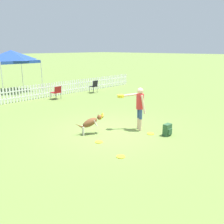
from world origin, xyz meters
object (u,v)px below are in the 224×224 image
Objects in this scene: leaping_dog at (91,122)px; backpack_on_grass at (167,130)px; handler_person at (138,104)px; canopy_tent_main at (11,57)px; folding_chair_center at (94,85)px; frisbee_near_handler at (99,142)px; frisbee_midfield at (121,157)px; frisbee_near_dog at (151,134)px; folding_chair_blue_left at (57,92)px.

leaping_dog is 2.28× the size of backpack_on_grass.
canopy_tent_main is (0.86, 11.82, 1.44)m from handler_person.
folding_chair_center is (4.16, 8.31, 0.32)m from backpack_on_grass.
canopy_tent_main reaches higher than backpack_on_grass.
frisbee_near_handler is (-1.95, 0.14, -1.02)m from handler_person.
frisbee_near_handler and frisbee_midfield have the same top height.
frisbee_near_dog is 7.97m from folding_chair_blue_left.
folding_chair_blue_left reaches higher than frisbee_near_handler.
folding_chair_blue_left is (1.09, 8.37, 0.27)m from backpack_on_grass.
frisbee_near_handler is 7.77m from folding_chair_blue_left.
frisbee_near_handler is at bearing -103.53° from canopy_tent_main.
canopy_tent_main is at bearing -89.05° from folding_chair_blue_left.
handler_person is 8.38m from folding_chair_center.
handler_person is 3.79× the size of backpack_on_grass.
folding_chair_blue_left is at bearing -84.73° from canopy_tent_main.
backpack_on_grass is at bearing 71.47° from leaping_dog.
folding_chair_center is (3.08, -0.05, 0.05)m from folding_chair_blue_left.
handler_person is 7.32m from folding_chair_blue_left.
canopy_tent_main is at bearing 85.70° from frisbee_near_dog.
frisbee_midfield is (-2.32, -1.15, -1.02)m from handler_person.
frisbee_near_dog is 2.30m from frisbee_midfield.
frisbee_near_handler is 2.53m from backpack_on_grass.
frisbee_near_handler is at bearing 157.10° from frisbee_near_dog.
handler_person is 2.02× the size of folding_chair_blue_left.
frisbee_midfield is 10.66m from folding_chair_center.
frisbee_near_handler is at bearing 48.25° from folding_chair_center.
handler_person is 2.78m from frisbee_midfield.
handler_person reaches higher than folding_chair_center.
leaping_dog reaches higher than frisbee_midfield.
backpack_on_grass is at bearing 63.72° from folding_chair_center.
folding_chair_center reaches higher than frisbee_midfield.
canopy_tent_main is at bearing 87.10° from backpack_on_grass.
frisbee_midfield is at bearing -167.37° from frisbee_near_dog.
frisbee_near_dog is at bearing 75.82° from folding_chair_blue_left.
canopy_tent_main is at bearing 76.23° from frisbee_midfield.
folding_chair_center reaches higher than frisbee_near_dog.
folding_chair_center is at bearing 63.41° from backpack_on_grass.
canopy_tent_main reaches higher than folding_chair_center.
leaping_dog is at bearing 70.07° from frisbee_midfield.
canopy_tent_main is at bearing -160.64° from leaping_dog.
frisbee_near_dog is at bearing 60.63° from folding_chair_center.
handler_person reaches higher than frisbee_midfield.
canopy_tent_main reaches higher than frisbee_near_handler.
backpack_on_grass is at bearing -31.50° from frisbee_near_handler.
leaping_dog is 3.91× the size of frisbee_near_handler.
folding_chair_blue_left is 0.28× the size of canopy_tent_main.
leaping_dog is 1.00m from frisbee_near_handler.
folding_chair_blue_left is (3.61, 8.34, 0.47)m from frisbee_midfield.
frisbee_near_dog is 0.63m from backpack_on_grass.
handler_person is 1.45m from backpack_on_grass.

